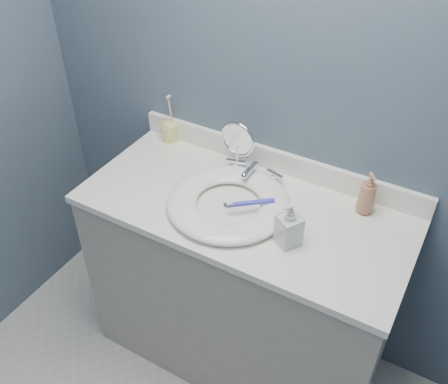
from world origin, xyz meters
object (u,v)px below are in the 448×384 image
Objects in this scene: makeup_mirror at (238,145)px; soap_bottle_clear at (289,224)px; toothbrush_holder at (170,129)px; soap_bottle_amber at (368,193)px.

soap_bottle_clear is at bearing -34.82° from makeup_mirror.
makeup_mirror is at bearing 173.68° from soap_bottle_clear.
makeup_mirror is at bearing -9.01° from toothbrush_holder.
makeup_mirror is 1.36× the size of soap_bottle_clear.
soap_bottle_amber is (0.52, 0.01, -0.04)m from makeup_mirror.
soap_bottle_amber is at bearing -3.22° from toothbrush_holder.
toothbrush_holder is (-0.36, 0.06, -0.07)m from makeup_mirror.
soap_bottle_amber is 0.88m from toothbrush_holder.
soap_bottle_amber is at bearing 4.71° from makeup_mirror.
soap_bottle_clear is (0.34, -0.27, -0.04)m from makeup_mirror.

